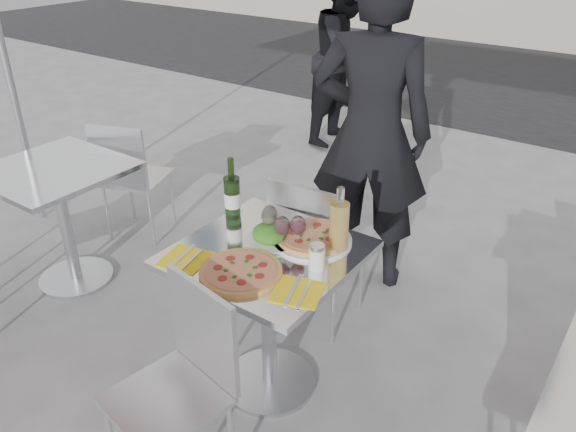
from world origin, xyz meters
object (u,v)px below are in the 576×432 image
Objects in this scene: woman_diner at (371,134)px; wineglass_red_b at (298,226)px; salad_plate at (270,235)px; carafe at (339,226)px; side_chair_lfar at (129,172)px; napkin_left at (185,259)px; pedestrian_a at (345,57)px; wineglass_white_a at (269,217)px; chair_far at (313,243)px; wine_bottle at (232,195)px; napkin_right at (298,292)px; chair_near at (184,372)px; side_table_left at (60,201)px; pizza_far at (312,237)px; pizza_near at (241,272)px; sugar_shaker at (317,257)px; main_table at (268,292)px; wineglass_white_b at (270,216)px; wineglass_red_a at (282,227)px.

woman_diner reaches higher than wineglass_red_b.
woman_diner is 11.69× the size of wineglass_red_b.
salad_plate is at bearing 73.30° from woman_diner.
carafe is at bearing 22.95° from salad_plate.
side_chair_lfar reaches higher than napkin_left.
wineglass_white_a is at bearing -153.33° from pedestrian_a.
wine_bottle reaches higher than chair_far.
salad_plate is at bearing 125.42° from napkin_right.
side_chair_lfar is at bearing 167.95° from carafe.
chair_near is 0.84m from wine_bottle.
pedestrian_a is 3.49m from napkin_left.
chair_near reaches higher than side_table_left.
pizza_far is at bearing 146.40° from side_chair_lfar.
chair_far is 0.54m from wine_bottle.
pizza_far reaches higher than pizza_near.
sugar_shaker is 0.19m from napkin_right.
napkin_left is (1.35, -0.81, 0.26)m from side_chair_lfar.
napkin_right is at bearing -31.35° from main_table.
wineglass_red_b is at bearing -8.27° from wine_bottle.
main_table is at bearing 130.78° from napkin_right.
wine_bottle is 0.55m from carafe.
napkin_right is (0.25, 0.03, -0.01)m from pizza_near.
pizza_far is 0.43m from wine_bottle.
carafe is 1.35× the size of napkin_left.
chair_far is 0.79m from napkin_left.
side_chair_lfar is 1.66m from salad_plate.
side_table_left is at bearing 170.59° from chair_near.
wineglass_white_b is (-0.29, 0.08, 0.06)m from sugar_shaker.
woman_diner is 1.00m from wineglass_white_a.
wineglass_red_a and wineglass_red_b have the same top height.
wineglass_red_b reaches higher than salad_plate.
chair_far is at bearing 19.19° from side_table_left.
pedestrian_a is (-1.31, 1.96, -0.10)m from woman_diner.
side_chair_lfar reaches higher than salad_plate.
wineglass_red_b is (0.13, 0.03, 0.07)m from salad_plate.
main_table is 0.44m from carafe.
main_table is 4.76× the size of wineglass_red_a.
main_table is 4.76× the size of wineglass_white_b.
pizza_far is 1.57× the size of salad_plate.
sugar_shaker is (0.33, -0.48, 0.29)m from chair_far.
sugar_shaker is 0.68× the size of wineglass_white_a.
chair_near reaches higher than napkin_left.
pedestrian_a is at bearing 113.86° from pizza_near.
pizza_far is 0.17m from carafe.
wine_bottle is 2.76× the size of sugar_shaker.
wineglass_red_b reaches higher than chair_near.
main_table is 1.68m from side_chair_lfar.
wine_bottle is at bearing -175.50° from pizza_far.
carafe reaches higher than pizza_far.
napkin_left is (0.08, -0.39, -0.11)m from wine_bottle.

